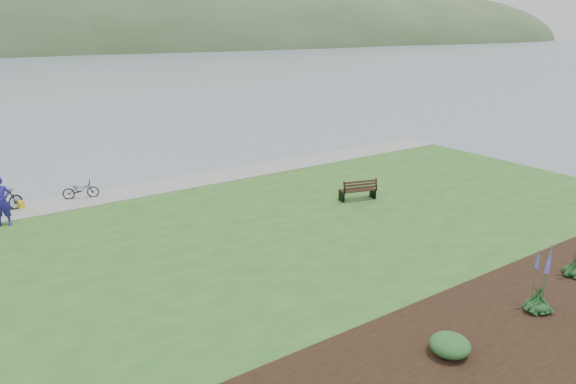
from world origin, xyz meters
The scene contains 12 objects.
ground centered at (0.00, 0.00, 0.00)m, with size 600.00×600.00×0.00m, color slate.
lawn centered at (0.00, -2.00, 0.20)m, with size 34.00×20.00×0.40m, color #2C5B20.
shoreline_path centered at (0.00, 6.90, 0.42)m, with size 34.00×2.20×0.03m, color gray.
garden_bed centered at (3.00, -9.80, 0.42)m, with size 24.00×4.40×0.04m, color black.
far_hillside centered at (20.00, 170.00, 0.00)m, with size 580.00×80.00×38.00m, color #37542F, non-canonical shape.
park_bench centered at (5.31, 0.08, 0.89)m, with size 1.70×1.05×0.98m.
person centered at (-8.09, 5.47, 1.55)m, with size 0.84×0.57×2.30m, color navy.
bicycle_a centered at (-4.85, 7.20, 0.80)m, with size 1.54×0.54×0.81m, color black.
bicycle_b centered at (-7.93, 6.99, 0.90)m, with size 1.67×0.48×1.00m, color black.
pannier centered at (-7.30, 7.20, 0.57)m, with size 0.20×0.31×0.34m, color gold.
echium_0 centered at (3.03, -9.73, 1.19)m, with size 0.62×0.62×2.00m.
shrub_0 centered at (-0.49, -9.68, 0.68)m, with size 0.95×0.95×0.47m, color #1E4C21.
Camera 1 is at (-9.37, -16.07, 7.75)m, focal length 32.00 mm.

